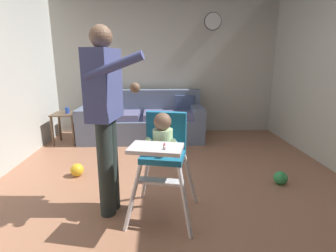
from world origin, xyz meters
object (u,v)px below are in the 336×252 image
object	(u,v)px
couch	(143,121)
wall_clock	(213,21)
side_table	(66,121)
toy_ball	(77,170)
toy_ball_second	(281,178)
adult_standing	(106,113)
sippy_cup	(67,110)
high_chair	(163,145)

from	to	relation	value
couch	wall_clock	distance (m)	2.24
couch	side_table	world-z (taller)	couch
toy_ball	toy_ball_second	bearing A→B (deg)	-7.58
wall_clock	couch	bearing A→B (deg)	-159.95
toy_ball_second	side_table	world-z (taller)	side_table
adult_standing	sippy_cup	bearing A→B (deg)	127.52
couch	toy_ball_second	world-z (taller)	couch
couch	adult_standing	world-z (taller)	adult_standing
toy_ball_second	wall_clock	xyz separation A→B (m)	(-0.37, 2.40, 2.01)
couch	sippy_cup	size ratio (longest dim) A/B	21.60
side_table	adult_standing	bearing A→B (deg)	-62.79
adult_standing	couch	bearing A→B (deg)	96.94
adult_standing	toy_ball	world-z (taller)	adult_standing
adult_standing	sippy_cup	world-z (taller)	adult_standing
couch	high_chair	bearing A→B (deg)	7.20
couch	wall_clock	size ratio (longest dim) A/B	6.73
wall_clock	sippy_cup	bearing A→B (deg)	-164.99
adult_standing	sippy_cup	distance (m)	2.46
sippy_cup	couch	bearing A→B (deg)	9.51
toy_ball	adult_standing	bearing A→B (deg)	-55.25
high_chair	toy_ball	size ratio (longest dim) A/B	6.07
side_table	high_chair	bearing A→B (deg)	-54.67
toy_ball	high_chair	bearing A→B (deg)	-40.49
toy_ball	sippy_cup	xyz separation A→B (m)	(-0.53, 1.39, 0.49)
couch	toy_ball	distance (m)	1.78
high_chair	toy_ball	distance (m)	1.50
couch	toy_ball	world-z (taller)	couch
high_chair	side_table	size ratio (longest dim) A/B	1.88
side_table	sippy_cup	size ratio (longest dim) A/B	5.20
toy_ball	toy_ball_second	size ratio (longest dim) A/B	1.03
adult_standing	toy_ball_second	bearing A→B (deg)	25.51
adult_standing	high_chair	bearing A→B (deg)	-0.18
toy_ball_second	toy_ball	bearing A→B (deg)	172.42
side_table	toy_ball	bearing A→B (deg)	-67.62
couch	adult_standing	distance (m)	2.48
adult_standing	toy_ball_second	size ratio (longest dim) A/B	10.76
adult_standing	toy_ball_second	distance (m)	2.11
sippy_cup	side_table	bearing A→B (deg)	-180.00
toy_ball	wall_clock	distance (m)	3.53
couch	high_chair	distance (m)	2.54
adult_standing	sippy_cup	size ratio (longest dim) A/B	16.76
toy_ball_second	wall_clock	bearing A→B (deg)	98.82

